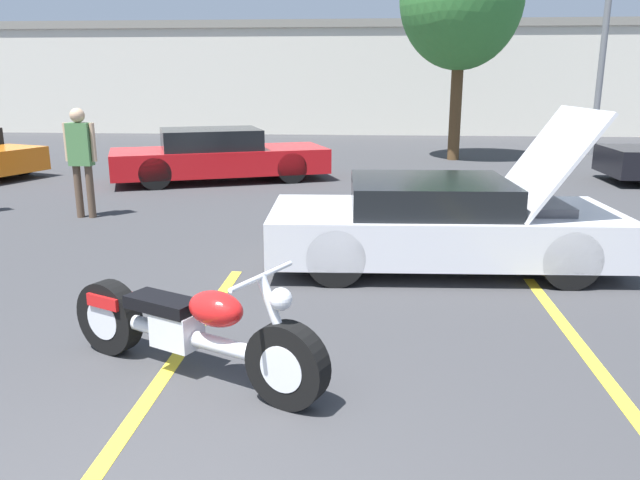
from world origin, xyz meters
TOP-DOWN VIEW (x-y plane):
  - parking_stripe_middle at (-0.27, 1.88)m, footprint 0.12×5.92m
  - parking_stripe_back at (3.12, 1.88)m, footprint 0.12×5.92m
  - far_building at (0.00, 25.08)m, footprint 32.00×4.20m
  - light_pole at (7.91, 17.06)m, footprint 1.21×0.28m
  - motorcycle at (-0.06, 2.19)m, footprint 2.21×1.21m
  - show_car_hood_open at (2.18, 5.28)m, footprint 4.17×1.95m
  - parked_car_mid_row at (-2.09, 11.45)m, footprint 4.95×3.30m
  - spectator_near_motorcycle at (-3.36, 7.57)m, footprint 0.52×0.23m

SIDE VIEW (x-z plane):
  - parking_stripe_middle at x=-0.27m, z-range 0.00..0.01m
  - parking_stripe_back at x=3.12m, z-range 0.00..0.01m
  - motorcycle at x=-0.06m, z-range -0.09..0.85m
  - show_car_hood_open at x=2.18m, z-range -0.41..1.49m
  - parked_car_mid_row at x=-2.09m, z-range -0.02..1.13m
  - spectator_near_motorcycle at x=-3.36m, z-range 0.17..1.94m
  - far_building at x=0.00m, z-range 0.14..4.54m
  - light_pole at x=7.91m, z-range 0.38..7.95m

